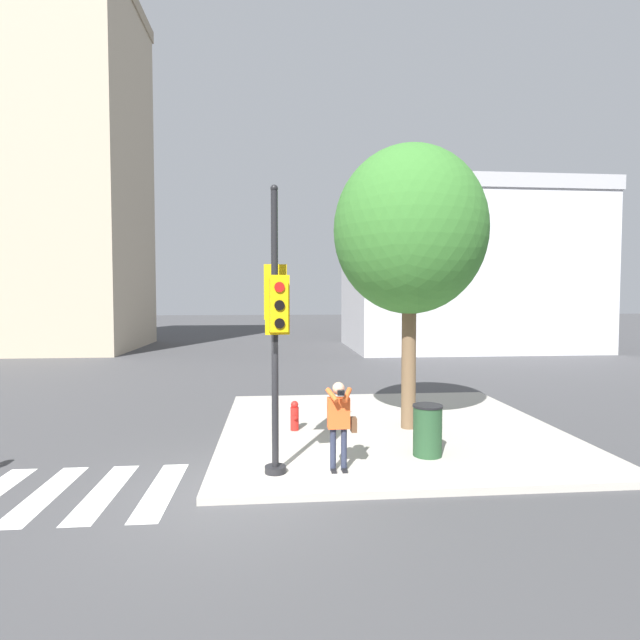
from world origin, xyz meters
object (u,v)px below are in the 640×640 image
object	(u,v)px
traffic_signal_pole	(276,319)
person_photographer	(339,418)
street_tree	(410,231)
fire_hydrant	(295,416)
trash_bin	(427,430)

from	to	relation	value
traffic_signal_pole	person_photographer	xyz separation A→B (m)	(1.14, 0.01, -1.80)
street_tree	fire_hydrant	bearing A→B (deg)	179.32
traffic_signal_pole	trash_bin	world-z (taller)	traffic_signal_pole
traffic_signal_pole	trash_bin	bearing A→B (deg)	13.07
traffic_signal_pole	fire_hydrant	world-z (taller)	traffic_signal_pole
traffic_signal_pole	street_tree	world-z (taller)	street_tree
street_tree	trash_bin	xyz separation A→B (m)	(-0.18, -2.09, -4.21)
person_photographer	trash_bin	distance (m)	2.03
street_tree	trash_bin	distance (m)	4.70
street_tree	trash_bin	size ratio (longest dim) A/B	6.61
person_photographer	fire_hydrant	bearing A→B (deg)	104.14
person_photographer	fire_hydrant	world-z (taller)	person_photographer
traffic_signal_pole	person_photographer	distance (m)	2.13
fire_hydrant	trash_bin	size ratio (longest dim) A/B	0.69
fire_hydrant	trash_bin	xyz separation A→B (m)	(2.56, -2.12, 0.17)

